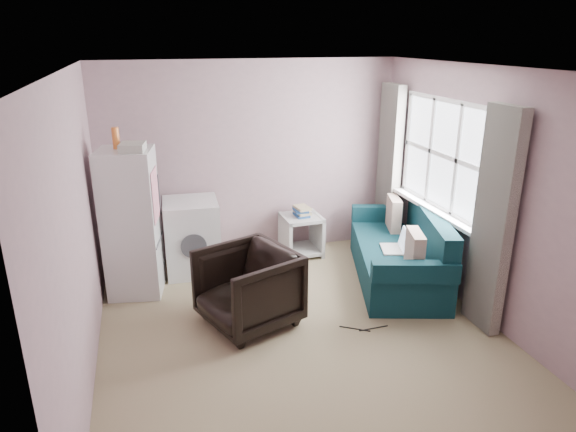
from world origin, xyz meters
name	(u,v)px	position (x,y,z in m)	size (l,w,h in m)	color
room	(303,211)	(0.02, 0.01, 1.25)	(3.84, 4.24, 2.54)	#8C7C5C
armchair	(248,284)	(-0.45, 0.30, 0.43)	(0.84, 0.79, 0.86)	black
fridge	(131,222)	(-1.52, 1.34, 0.83)	(0.66, 0.65, 1.86)	silver
washing_machine	(192,235)	(-0.85, 1.69, 0.47)	(0.67, 0.68, 0.91)	silver
side_table	(301,232)	(0.58, 1.81, 0.32)	(0.51, 0.51, 0.67)	#A7A6A3
sofa	(402,254)	(1.51, 0.78, 0.32)	(1.41, 2.12, 0.87)	#0C323B
window_dressing	(433,190)	(1.78, 0.70, 1.11)	(0.17, 2.62, 2.18)	white
floor_cables	(364,328)	(0.63, -0.14, 0.01)	(0.47, 0.18, 0.01)	black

